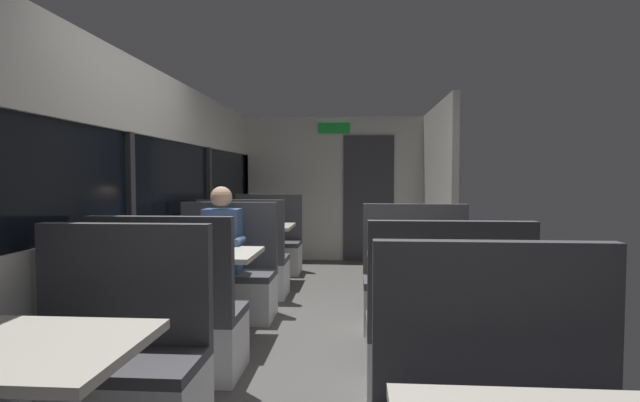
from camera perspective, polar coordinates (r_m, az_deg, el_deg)
ground_plane at (r=4.04m, az=-1.12°, el=-16.84°), size 3.30×9.20×0.02m
carriage_window_panel_left at (r=4.21m, az=-21.24°, el=-0.67°), size 0.09×8.48×2.30m
carriage_end_bulkhead at (r=7.99m, az=2.06°, el=1.31°), size 2.90×0.11×2.30m
carriage_aisle_panel_right at (r=6.88m, az=13.35°, el=1.09°), size 0.08×2.40×2.30m
dining_table_near_window at (r=2.23m, az=-31.60°, el=-16.25°), size 0.90×0.70×0.74m
bench_near_window_facing_entry at (r=2.89m, az=-22.89°, el=-18.11°), size 0.95×0.50×1.10m
dining_table_mid_window at (r=4.18m, az=-13.37°, el=-7.05°), size 0.90×0.70×0.74m
bench_mid_window_facing_end at (r=3.61m, az=-16.75°, el=-13.77°), size 0.95×0.50×1.10m
bench_mid_window_facing_entry at (r=4.90m, az=-10.83°, el=-9.27°), size 0.95×0.50×1.10m
dining_table_far_window at (r=6.31m, az=-7.27°, el=-3.66°), size 0.90×0.70×0.74m
bench_far_window_facing_end at (r=5.68m, az=-8.66°, el=-7.57°), size 0.95×0.50×1.10m
bench_far_window_facing_entry at (r=7.03m, az=-6.12°, el=-5.54°), size 0.95×0.50×1.10m
dining_table_rear_aisle at (r=3.83m, az=12.35°, el=-7.94°), size 0.90×0.70×0.74m
bench_rear_aisle_facing_end at (r=3.24m, az=14.12°, el=-15.67°), size 0.95×0.50×1.10m
bench_rear_aisle_facing_entry at (r=4.57m, az=11.05°, el=-10.15°), size 0.95×0.50×1.10m
seated_passenger at (r=4.79m, az=-11.08°, el=-7.01°), size 0.47×0.55×1.26m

